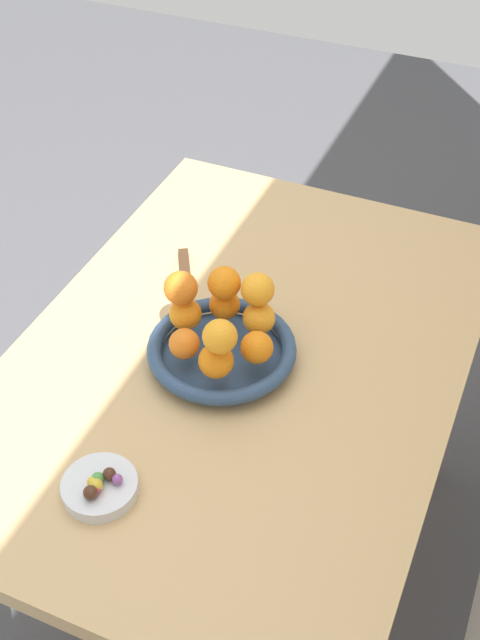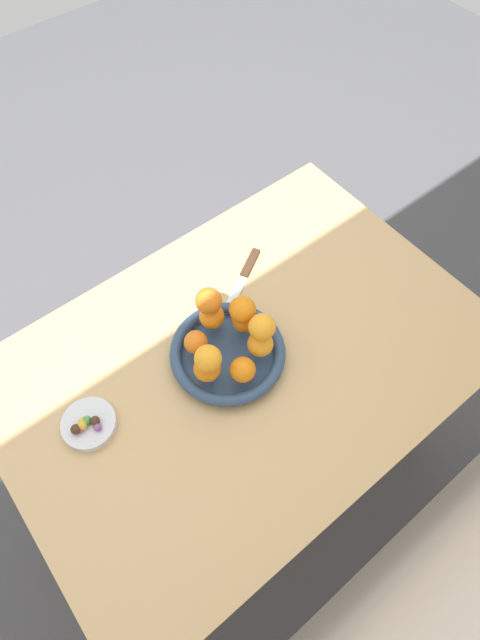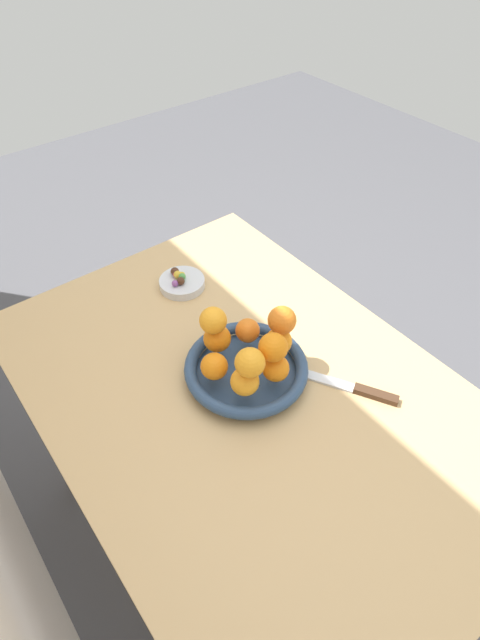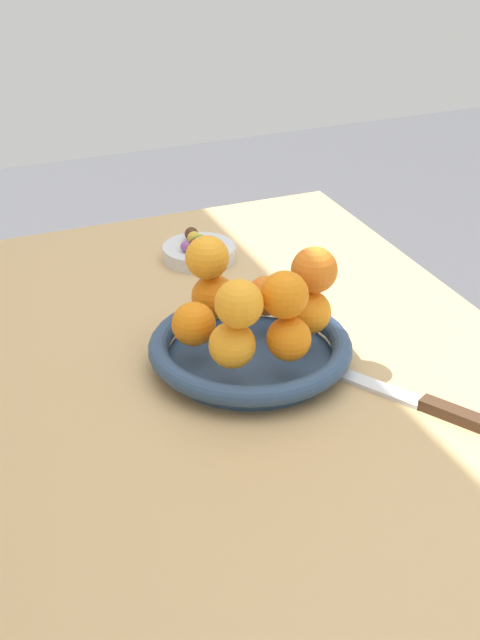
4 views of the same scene
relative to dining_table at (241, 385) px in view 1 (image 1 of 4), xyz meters
The scene contains 23 objects.
ground_plane 0.65m from the dining_table, ahead, with size 6.00×6.00×0.00m, color #4C4C51.
dining_table is the anchor object (origin of this frame).
fruit_bowl 0.12m from the dining_table, 35.01° to the right, with size 0.26×0.26×0.04m.
candy_dish 0.38m from the dining_table, 11.59° to the right, with size 0.11×0.11×0.02m, color silver.
orange_0 0.17m from the dining_table, 47.07° to the left, with size 0.06×0.06×0.06m, color orange.
orange_1 0.16m from the dining_table, 132.91° to the left, with size 0.06×0.06×0.06m, color orange.
orange_2 0.17m from the dining_table, 126.18° to the right, with size 0.05×0.05×0.05m, color orange.
orange_3 0.18m from the dining_table, 79.52° to the right, with size 0.06×0.06×0.06m, color orange.
orange_4 0.19m from the dining_table, 38.56° to the right, with size 0.05×0.05×0.05m, color orange.
orange_5 0.19m from the dining_table, ahead, with size 0.06×0.06×0.06m, color orange.
orange_6 0.24m from the dining_table, ahead, with size 0.06×0.06×0.06m, color orange.
orange_7 0.22m from the dining_table, 148.18° to the left, with size 0.06×0.06×0.06m, color orange.
orange_8 0.22m from the dining_table, 121.13° to the right, with size 0.06×0.06×0.06m, color orange.
orange_9 0.24m from the dining_table, 79.62° to the right, with size 0.06×0.06×0.06m, color orange.
candy_ball_0 0.40m from the dining_table, 10.38° to the right, with size 0.02×0.02×0.02m, color #C6384C.
candy_ball_1 0.39m from the dining_table, 12.20° to the right, with size 0.02×0.02×0.02m, color gold.
candy_ball_2 0.38m from the dining_table, 11.85° to the right, with size 0.02×0.02×0.02m, color #4C9947.
candy_ball_3 0.37m from the dining_table, ahead, with size 0.02×0.02×0.02m, color #8C4C99.
candy_ball_4 0.41m from the dining_table, 10.42° to the right, with size 0.02×0.02×0.02m, color #472819.
candy_ball_5 0.38m from the dining_table, 11.64° to the right, with size 0.01×0.01×0.01m, color #4C9947.
candy_ball_6 0.37m from the dining_table, 10.30° to the right, with size 0.02×0.02×0.02m, color #472819.
candy_ball_7 0.39m from the dining_table, 10.70° to the right, with size 0.02×0.02×0.02m, color gold.
knife 0.22m from the dining_table, 126.02° to the right, with size 0.24×0.15×0.01m.
Camera 1 is at (0.93, 0.40, 1.73)m, focal length 45.00 mm.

